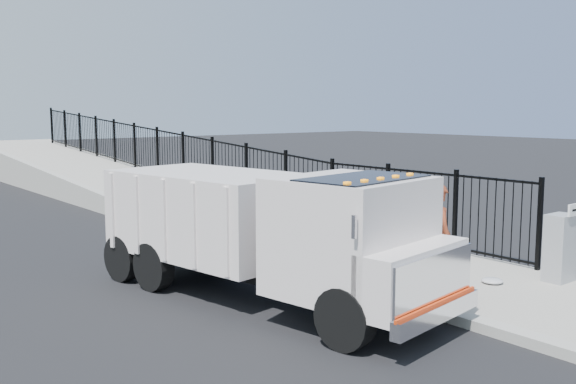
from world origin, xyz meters
TOP-DOWN VIEW (x-y plane):
  - ground at (0.00, 0.00)m, footprint 120.00×120.00m
  - sidewalk at (1.93, -2.00)m, footprint 3.55×12.00m
  - curb at (0.00, -2.00)m, footprint 0.30×12.00m
  - ramp at (2.12, 16.00)m, footprint 3.95×24.06m
  - iron_fence at (3.55, 12.00)m, footprint 0.10×28.00m
  - truck at (-1.60, -0.02)m, footprint 3.18×6.99m
  - worker at (0.55, -1.87)m, footprint 0.68×0.82m
  - utility_cabinet at (3.10, -2.68)m, footprint 0.55×0.40m
  - arrow_sign at (3.10, -2.90)m, footprint 0.35×0.04m
  - debris at (2.01, -2.01)m, footprint 0.39×0.39m

SIDE VIEW (x-z plane):
  - ground at x=0.00m, z-range 0.00..0.00m
  - ramp at x=2.12m, z-range -1.60..1.60m
  - sidewalk at x=1.93m, z-range 0.00..0.12m
  - curb at x=0.00m, z-range 0.00..0.16m
  - debris at x=2.01m, z-range 0.12..0.22m
  - utility_cabinet at x=3.10m, z-range 0.12..1.37m
  - iron_fence at x=3.55m, z-range 0.00..1.80m
  - worker at x=0.55m, z-range 0.12..2.06m
  - truck at x=-1.60m, z-range 0.14..2.45m
  - arrow_sign at x=3.10m, z-range 1.37..1.59m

